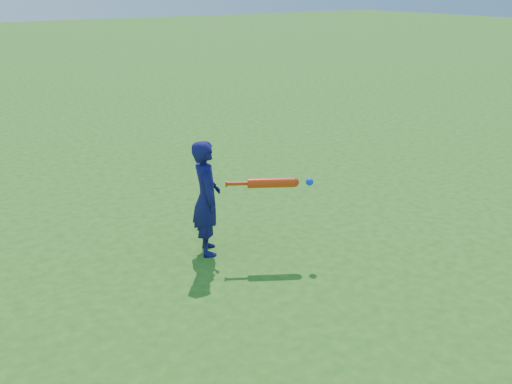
% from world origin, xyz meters
% --- Properties ---
extents(ground, '(80.00, 80.00, 0.00)m').
position_xyz_m(ground, '(0.00, 0.00, 0.00)').
color(ground, '#235E16').
rests_on(ground, ground).
extents(child, '(0.42, 0.51, 1.19)m').
position_xyz_m(child, '(-0.60, 0.54, 0.60)').
color(child, '#12104F').
rests_on(child, ground).
extents(bat_swing, '(0.79, 0.49, 0.10)m').
position_xyz_m(bat_swing, '(-0.04, 0.15, 0.76)').
color(bat_swing, red).
rests_on(bat_swing, ground).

